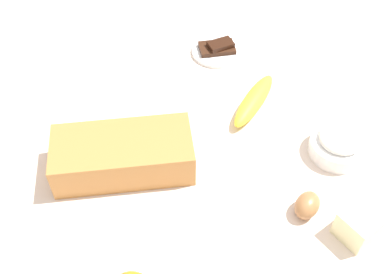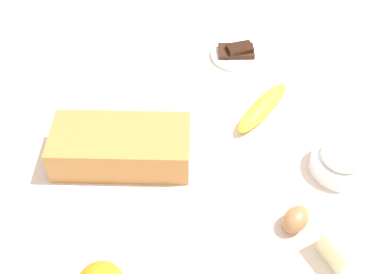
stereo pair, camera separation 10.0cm
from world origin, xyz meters
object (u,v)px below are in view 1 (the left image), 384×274
at_px(loaf_pan, 123,155).
at_px(chocolate_plate, 217,50).
at_px(butter_block, 363,222).
at_px(egg_near_butter, 307,205).
at_px(flour_bowl, 339,144).
at_px(banana, 254,100).

bearing_deg(loaf_pan, chocolate_plate, 54.55).
bearing_deg(butter_block, egg_near_butter, 136.72).
bearing_deg(loaf_pan, butter_block, -25.45).
xyz_separation_m(butter_block, egg_near_butter, (-0.07, 0.07, -0.01)).
bearing_deg(flour_bowl, butter_block, -107.85).
bearing_deg(flour_bowl, banana, 120.97).
xyz_separation_m(flour_bowl, butter_block, (-0.06, -0.18, 0.00)).
distance_m(loaf_pan, flour_bowl, 0.45).
xyz_separation_m(banana, butter_block, (0.05, -0.37, 0.01)).
bearing_deg(egg_near_butter, flour_bowl, 40.10).
bearing_deg(banana, chocolate_plate, 92.17).
relative_size(loaf_pan, butter_block, 3.34).
bearing_deg(loaf_pan, banana, 25.66).
height_order(flour_bowl, chocolate_plate, flour_bowl).
relative_size(loaf_pan, egg_near_butter, 4.88).
bearing_deg(chocolate_plate, flour_bowl, -73.33).
bearing_deg(flour_bowl, egg_near_butter, -139.90).
distance_m(flour_bowl, chocolate_plate, 0.42).
relative_size(butter_block, egg_near_butter, 1.46).
bearing_deg(flour_bowl, chocolate_plate, 106.67).
height_order(loaf_pan, chocolate_plate, loaf_pan).
height_order(flour_bowl, banana, flour_bowl).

